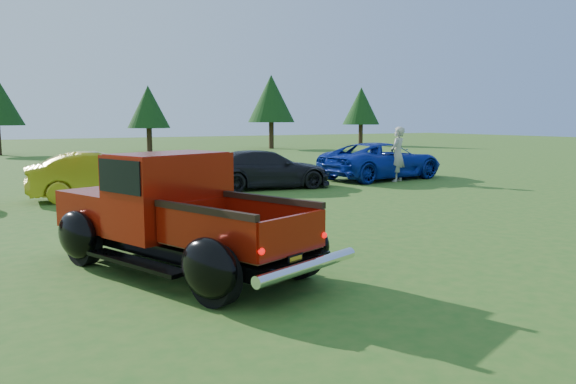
# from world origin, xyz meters

# --- Properties ---
(ground) EXTENTS (120.00, 120.00, 0.00)m
(ground) POSITION_xyz_m (0.00, 0.00, 0.00)
(ground) COLOR #2B5E1A
(ground) RESTS_ON ground
(tree_mid_right) EXTENTS (2.82, 2.82, 4.40)m
(tree_mid_right) POSITION_xyz_m (6.00, 30.00, 2.97)
(tree_mid_right) COLOR #332114
(tree_mid_right) RESTS_ON ground
(tree_east) EXTENTS (3.46, 3.46, 5.40)m
(tree_east) POSITION_xyz_m (15.00, 29.50, 3.66)
(tree_east) COLOR #332114
(tree_east) RESTS_ON ground
(tree_far_east) EXTENTS (3.07, 3.07, 4.80)m
(tree_far_east) POSITION_xyz_m (24.00, 30.50, 3.25)
(tree_far_east) COLOR #332114
(tree_far_east) RESTS_ON ground
(pickup_truck) EXTENTS (3.34, 4.86, 1.69)m
(pickup_truck) POSITION_xyz_m (-2.15, 0.60, 0.80)
(pickup_truck) COLOR black
(pickup_truck) RESTS_ON ground
(show_car_yellow) EXTENTS (3.98, 1.59, 1.29)m
(show_car_yellow) POSITION_xyz_m (-1.50, 8.51, 0.64)
(show_car_yellow) COLOR #A69816
(show_car_yellow) RESTS_ON ground
(show_car_grey) EXTENTS (4.36, 2.31, 1.20)m
(show_car_grey) POSITION_xyz_m (3.50, 8.36, 0.60)
(show_car_grey) COLOR black
(show_car_grey) RESTS_ON ground
(show_car_blue) EXTENTS (5.00, 2.67, 1.33)m
(show_car_blue) POSITION_xyz_m (8.48, 8.73, 0.67)
(show_car_blue) COLOR #0E269B
(show_car_blue) RESTS_ON ground
(spectator) EXTENTS (0.83, 0.72, 1.91)m
(spectator) POSITION_xyz_m (8.41, 7.80, 0.96)
(spectator) COLOR #ADA996
(spectator) RESTS_ON ground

